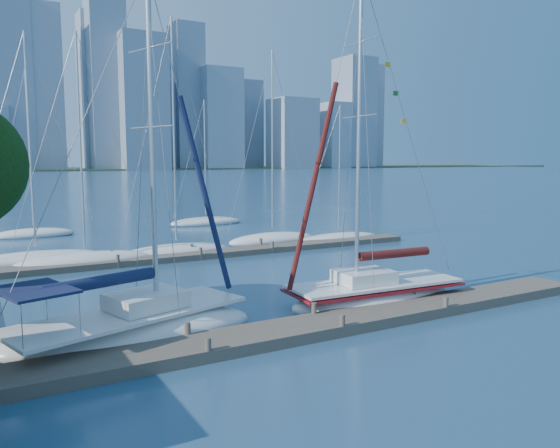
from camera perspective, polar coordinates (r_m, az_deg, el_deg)
ground at (r=20.28m, az=4.97°, el=-10.97°), size 700.00×700.00×0.00m
near_dock at (r=20.22m, az=4.98°, el=-10.43°), size 26.00×2.00×0.40m
far_dock at (r=34.95m, az=-7.23°, el=-3.11°), size 30.00×1.80×0.36m
sailboat_navy at (r=19.38m, az=-15.33°, el=-9.04°), size 9.22×5.28×12.97m
sailboat_maroon at (r=23.71m, az=9.87°, el=-5.57°), size 8.35×3.20×14.16m
bg_boat_0 at (r=35.52m, az=-24.13°, el=-3.36°), size 8.24×3.72×13.73m
bg_boat_1 at (r=33.85m, az=-19.66°, el=-3.63°), size 8.36×4.13×13.63m
bg_boat_2 at (r=35.70m, az=-10.76°, el=-2.79°), size 7.39×2.81×15.19m
bg_boat_3 at (r=40.25m, az=-0.79°, el=-1.58°), size 7.11×2.62×14.22m
bg_boat_4 at (r=41.36m, az=6.13°, el=-1.50°), size 7.16×1.95×10.40m
bg_boat_6 at (r=47.59m, az=-24.34°, el=-0.91°), size 6.39×3.26×13.32m
bg_boat_7 at (r=51.85m, az=-7.74°, el=0.21°), size 7.34×3.67×11.92m
skyline at (r=309.12m, az=-24.79°, el=11.64°), size 502.56×51.31×113.57m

